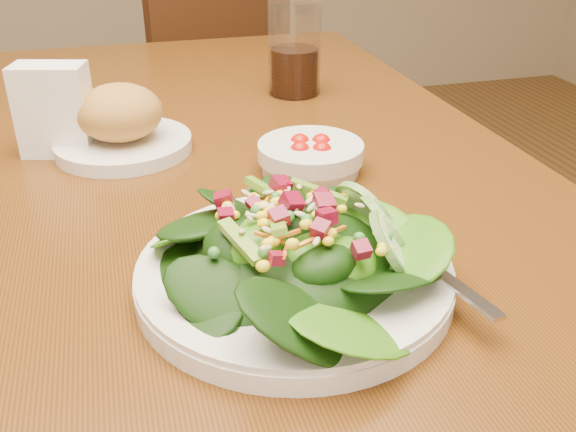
{
  "coord_description": "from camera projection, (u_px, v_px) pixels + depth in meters",
  "views": [
    {
      "loc": [
        -0.06,
        -0.73,
        1.07
      ],
      "look_at": [
        0.07,
        -0.25,
        0.81
      ],
      "focal_mm": 40.0,
      "sensor_mm": 36.0,
      "label": 1
    }
  ],
  "objects": [
    {
      "name": "salad_plate",
      "position": [
        305.0,
        255.0,
        0.56
      ],
      "size": [
        0.28,
        0.28,
        0.08
      ],
      "rotation": [
        0.0,
        0.0,
        -0.32
      ],
      "color": "white",
      "rests_on": "dining_table"
    },
    {
      "name": "bread_plate",
      "position": [
        121.0,
        125.0,
        0.83
      ],
      "size": [
        0.18,
        0.18,
        0.09
      ],
      "color": "white",
      "rests_on": "dining_table"
    },
    {
      "name": "drinking_glass",
      "position": [
        295.0,
        55.0,
        1.04
      ],
      "size": [
        0.09,
        0.09,
        0.15
      ],
      "color": "silver",
      "rests_on": "dining_table"
    },
    {
      "name": "tomato_bowl",
      "position": [
        311.0,
        156.0,
        0.78
      ],
      "size": [
        0.13,
        0.13,
        0.04
      ],
      "color": "white",
      "rests_on": "dining_table"
    },
    {
      "name": "dining_table",
      "position": [
        183.0,
        243.0,
        0.83
      ],
      "size": [
        0.9,
        1.4,
        0.75
      ],
      "color": "#5B300A",
      "rests_on": "ground_plane"
    },
    {
      "name": "napkin_holder",
      "position": [
        54.0,
        108.0,
        0.81
      ],
      "size": [
        0.1,
        0.07,
        0.12
      ],
      "rotation": [
        0.0,
        0.0,
        -0.28
      ],
      "color": "white",
      "rests_on": "dining_table"
    },
    {
      "name": "chair_far",
      "position": [
        199.0,
        89.0,
        1.86
      ],
      "size": [
        0.6,
        0.6,
        0.98
      ],
      "rotation": [
        0.0,
        0.0,
        3.55
      ],
      "color": "black",
      "rests_on": "ground_plane"
    }
  ]
}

